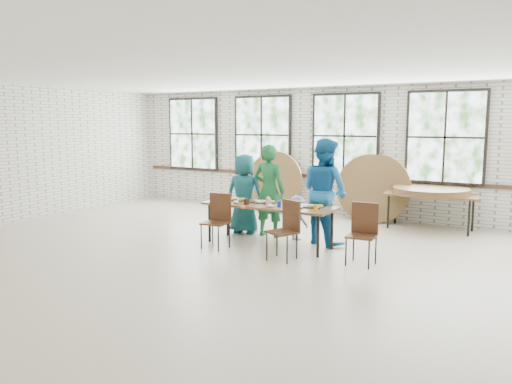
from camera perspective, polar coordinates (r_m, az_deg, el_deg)
room at (r=11.74m, az=10.12°, el=6.09°), size 12.00×12.00×12.00m
dining_table at (r=8.84m, az=1.47°, el=-1.76°), size 2.41×0.82×0.74m
chair_near_left at (r=8.75m, az=-4.37°, el=-2.74°), size 0.46×0.45×0.95m
chair_near_right at (r=7.98m, az=3.53°, el=-3.77°), size 0.55×0.54×0.95m
chair_spare at (r=7.89m, az=12.15°, el=-4.07°), size 0.45×0.44×0.95m
adult_teal at (r=9.83m, az=-1.32°, el=-0.21°), size 0.84×0.62×1.57m
adult_green at (r=9.54m, az=1.51°, el=0.15°), size 0.65×0.43×1.77m
toddler at (r=9.34m, az=4.70°, el=-2.95°), size 0.62×0.50×0.83m
adult_blue at (r=9.04m, az=7.85°, el=0.06°), size 1.14×1.04×1.90m
storage_table at (r=10.76m, az=19.33°, el=-0.49°), size 1.86×0.90×0.74m
tabletop_clutter at (r=8.77m, az=1.99°, el=-1.34°), size 2.02×0.59×0.11m
round_tops_stacked at (r=10.74m, az=19.36°, el=0.13°), size 1.50×1.50×0.13m
round_tops_leaning at (r=11.71m, az=7.41°, el=0.77°), size 4.10×0.42×1.49m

